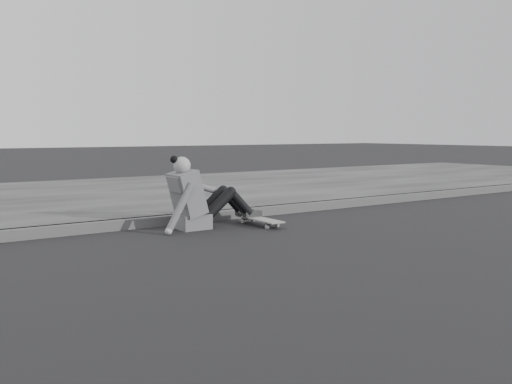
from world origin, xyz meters
The scene contains 5 objects.
ground centered at (0.00, 0.00, 0.00)m, with size 80.00×80.00×0.00m, color black.
curb centered at (0.00, 2.58, 0.06)m, with size 24.00×0.16×0.12m, color #464646.
sidewalk centered at (0.00, 5.60, 0.06)m, with size 24.00×6.00×0.12m, color #373737.
skateboard centered at (-0.13, 1.90, 0.07)m, with size 0.20×0.78×0.09m.
seated_woman centered at (-0.86, 2.15, 0.36)m, with size 1.38×0.46×0.88m.
Camera 1 is at (-4.08, -3.80, 1.14)m, focal length 40.00 mm.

